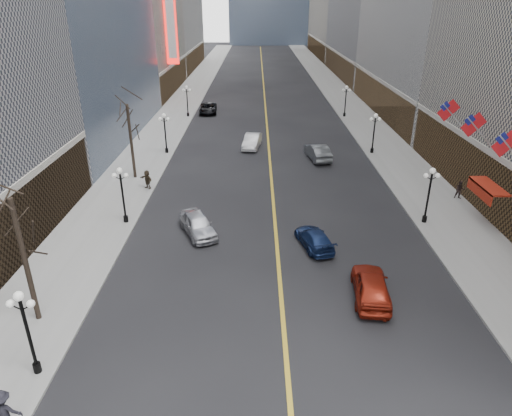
{
  "coord_description": "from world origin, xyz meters",
  "views": [
    {
      "loc": [
        -1.48,
        -2.36,
        16.14
      ],
      "look_at": [
        -1.5,
        15.82,
        7.83
      ],
      "focal_mm": 32.0,
      "sensor_mm": 36.0,
      "label": 1
    }
  ],
  "objects_px": {
    "streetlamp_east_2": "(374,129)",
    "streetlamp_west_2": "(165,129)",
    "streetlamp_west_1": "(122,189)",
    "car_nb_near": "(198,224)",
    "car_nb_mid": "(252,141)",
    "car_sb_mid": "(371,286)",
    "car_sb_far": "(318,152)",
    "car_sb_near": "(314,238)",
    "streetlamp_east_3": "(346,98)",
    "streetlamp_east_1": "(429,190)",
    "car_nb_far": "(208,108)",
    "streetlamp_west_3": "(187,98)",
    "streetlamp_west_0": "(26,325)"
  },
  "relations": [
    {
      "from": "car_nb_mid",
      "to": "car_nb_near",
      "type": "bearing_deg",
      "value": -91.28
    },
    {
      "from": "streetlamp_west_2",
      "to": "car_nb_mid",
      "type": "xyz_separation_m",
      "value": [
        9.8,
        2.36,
        -2.09
      ]
    },
    {
      "from": "car_nb_near",
      "to": "car_nb_far",
      "type": "bearing_deg",
      "value": 69.76
    },
    {
      "from": "streetlamp_west_3",
      "to": "car_sb_far",
      "type": "height_order",
      "value": "streetlamp_west_3"
    },
    {
      "from": "streetlamp_east_3",
      "to": "streetlamp_west_3",
      "type": "bearing_deg",
      "value": 180.0
    },
    {
      "from": "streetlamp_east_2",
      "to": "car_nb_far",
      "type": "height_order",
      "value": "streetlamp_east_2"
    },
    {
      "from": "streetlamp_east_3",
      "to": "car_sb_far",
      "type": "relative_size",
      "value": 0.87
    },
    {
      "from": "streetlamp_west_2",
      "to": "car_nb_far",
      "type": "bearing_deg",
      "value": 82.27
    },
    {
      "from": "streetlamp_east_1",
      "to": "streetlamp_west_2",
      "type": "relative_size",
      "value": 1.0
    },
    {
      "from": "streetlamp_east_3",
      "to": "streetlamp_west_3",
      "type": "xyz_separation_m",
      "value": [
        -23.6,
        0.0,
        0.0
      ]
    },
    {
      "from": "car_nb_far",
      "to": "streetlamp_west_1",
      "type": "bearing_deg",
      "value": -97.26
    },
    {
      "from": "streetlamp_west_0",
      "to": "car_nb_mid",
      "type": "relative_size",
      "value": 0.92
    },
    {
      "from": "streetlamp_west_1",
      "to": "car_nb_far",
      "type": "bearing_deg",
      "value": 85.85
    },
    {
      "from": "streetlamp_east_2",
      "to": "car_sb_far",
      "type": "height_order",
      "value": "streetlamp_east_2"
    },
    {
      "from": "car_sb_near",
      "to": "car_sb_mid",
      "type": "height_order",
      "value": "car_sb_mid"
    },
    {
      "from": "car_sb_near",
      "to": "streetlamp_west_2",
      "type": "bearing_deg",
      "value": -70.59
    },
    {
      "from": "streetlamp_east_2",
      "to": "streetlamp_west_1",
      "type": "xyz_separation_m",
      "value": [
        -23.6,
        -18.0,
        0.0
      ]
    },
    {
      "from": "streetlamp_east_1",
      "to": "car_nb_far",
      "type": "distance_m",
      "value": 43.91
    },
    {
      "from": "streetlamp_east_1",
      "to": "streetlamp_west_3",
      "type": "distance_m",
      "value": 43.05
    },
    {
      "from": "streetlamp_east_3",
      "to": "car_sb_mid",
      "type": "height_order",
      "value": "streetlamp_east_3"
    },
    {
      "from": "streetlamp_east_2",
      "to": "streetlamp_west_2",
      "type": "distance_m",
      "value": 23.6
    },
    {
      "from": "streetlamp_east_2",
      "to": "streetlamp_west_1",
      "type": "height_order",
      "value": "same"
    },
    {
      "from": "streetlamp_west_3",
      "to": "streetlamp_east_3",
      "type": "bearing_deg",
      "value": 0.0
    },
    {
      "from": "streetlamp_west_1",
      "to": "car_nb_mid",
      "type": "bearing_deg",
      "value": 64.3
    },
    {
      "from": "streetlamp_east_2",
      "to": "car_sb_mid",
      "type": "distance_m",
      "value": 28.75
    },
    {
      "from": "streetlamp_west_3",
      "to": "streetlamp_west_1",
      "type": "bearing_deg",
      "value": -90.0
    },
    {
      "from": "streetlamp_east_2",
      "to": "streetlamp_east_3",
      "type": "relative_size",
      "value": 1.0
    },
    {
      "from": "streetlamp_west_1",
      "to": "car_sb_far",
      "type": "xyz_separation_m",
      "value": [
        17.1,
        15.96,
        -2.04
      ]
    },
    {
      "from": "streetlamp_east_2",
      "to": "streetlamp_east_3",
      "type": "distance_m",
      "value": 18.0
    },
    {
      "from": "streetlamp_east_1",
      "to": "streetlamp_west_3",
      "type": "bearing_deg",
      "value": 123.25
    },
    {
      "from": "car_nb_mid",
      "to": "car_sb_near",
      "type": "height_order",
      "value": "car_nb_mid"
    },
    {
      "from": "car_nb_near",
      "to": "car_sb_mid",
      "type": "distance_m",
      "value": 13.8
    },
    {
      "from": "streetlamp_east_1",
      "to": "streetlamp_west_1",
      "type": "bearing_deg",
      "value": 180.0
    },
    {
      "from": "streetlamp_east_3",
      "to": "car_sb_near",
      "type": "distance_m",
      "value": 40.81
    },
    {
      "from": "streetlamp_east_1",
      "to": "streetlamp_east_2",
      "type": "height_order",
      "value": "same"
    },
    {
      "from": "streetlamp_east_1",
      "to": "streetlamp_east_3",
      "type": "relative_size",
      "value": 1.0
    },
    {
      "from": "car_sb_mid",
      "to": "car_sb_near",
      "type": "bearing_deg",
      "value": -61.04
    },
    {
      "from": "streetlamp_east_2",
      "to": "car_nb_near",
      "type": "bearing_deg",
      "value": -131.78
    },
    {
      "from": "streetlamp_east_1",
      "to": "car_sb_near",
      "type": "bearing_deg",
      "value": -157.93
    },
    {
      "from": "car_sb_near",
      "to": "streetlamp_east_1",
      "type": "bearing_deg",
      "value": -172.2
    },
    {
      "from": "streetlamp_west_2",
      "to": "streetlamp_east_1",
      "type": "bearing_deg",
      "value": -37.33
    },
    {
      "from": "streetlamp_west_2",
      "to": "car_nb_near",
      "type": "xyz_separation_m",
      "value": [
        5.92,
        -19.79,
        -2.09
      ]
    },
    {
      "from": "streetlamp_west_0",
      "to": "car_nb_far",
      "type": "relative_size",
      "value": 0.81
    },
    {
      "from": "streetlamp_west_1",
      "to": "car_nb_mid",
      "type": "height_order",
      "value": "streetlamp_west_1"
    },
    {
      "from": "streetlamp_west_3",
      "to": "car_sb_mid",
      "type": "distance_m",
      "value": 49.03
    },
    {
      "from": "streetlamp_east_1",
      "to": "car_sb_near",
      "type": "xyz_separation_m",
      "value": [
        -9.14,
        -3.71,
        -2.25
      ]
    },
    {
      "from": "streetlamp_west_0",
      "to": "streetlamp_west_3",
      "type": "xyz_separation_m",
      "value": [
        0.0,
        52.0,
        0.0
      ]
    },
    {
      "from": "car_nb_mid",
      "to": "car_sb_mid",
      "type": "bearing_deg",
      "value": -67.85
    },
    {
      "from": "car_sb_far",
      "to": "car_nb_mid",
      "type": "bearing_deg",
      "value": -40.46
    },
    {
      "from": "car_sb_far",
      "to": "car_sb_mid",
      "type": "bearing_deg",
      "value": 80.58
    }
  ]
}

